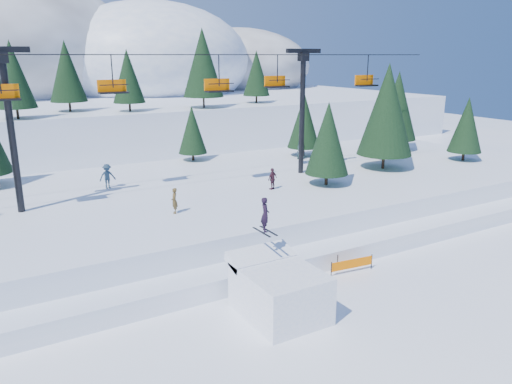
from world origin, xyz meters
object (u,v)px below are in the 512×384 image
jump_kicker (279,290)px  banner_far (349,253)px  banner_near (352,264)px  chairlift (174,98)px

jump_kicker → banner_far: bearing=23.9°
banner_near → banner_far: size_ratio=1.06×
jump_kicker → banner_near: (6.29, 1.90, -0.75)m
chairlift → banner_far: bearing=-63.9°
banner_near → banner_far: same height
banner_near → banner_far: (0.91, 1.30, 0.00)m
jump_kicker → banner_far: 7.91m
chairlift → banner_far: 16.52m
jump_kicker → chairlift: chairlift is taller
chairlift → banner_near: 17.23m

